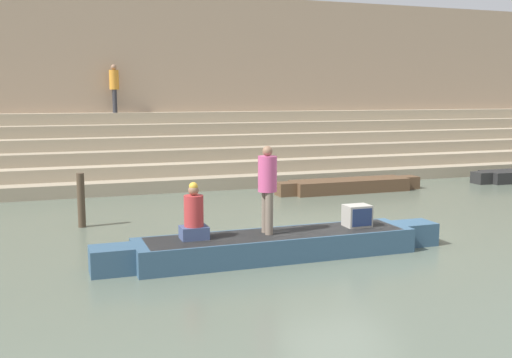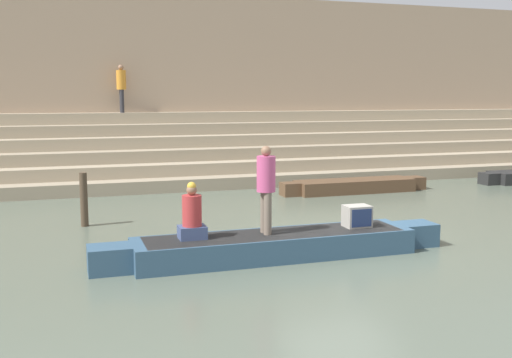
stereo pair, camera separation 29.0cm
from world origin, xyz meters
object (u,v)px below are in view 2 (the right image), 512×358
rowboat_main (275,245)px  person_on_steps (121,85)px  person_rowing (192,216)px  tv_set (357,216)px  mooring_post (84,200)px  person_standing (266,184)px  moored_boat_shore (355,185)px

rowboat_main → person_on_steps: bearing=97.4°
person_rowing → rowboat_main: bearing=-20.0°
tv_set → mooring_post: bearing=144.0°
tv_set → person_on_steps: bearing=107.1°
rowboat_main → person_standing: size_ratio=4.14×
person_rowing → moored_boat_shore: size_ratio=0.21×
moored_boat_shore → person_on_steps: bearing=144.5°
tv_set → person_on_steps: (-3.39, 12.33, 2.78)m
person_standing → mooring_post: person_standing is taller
tv_set → moored_boat_shore: size_ratio=0.10×
moored_boat_shore → person_on_steps: 9.47m
tv_set → person_on_steps: 13.09m
rowboat_main → mooring_post: size_ratio=5.41×
person_rowing → person_on_steps: (-0.02, 12.27, 2.58)m
person_rowing → mooring_post: size_ratio=0.82×
rowboat_main → person_rowing: size_ratio=6.58×
person_standing → person_on_steps: 12.56m
mooring_post → tv_set: bearing=-37.6°
person_standing → person_rowing: (-1.44, 0.04, -0.55)m
tv_set → mooring_post: (-5.16, 3.98, -0.04)m
person_on_steps → mooring_post: bearing=171.9°
person_standing → mooring_post: (-3.22, 3.96, -0.80)m
tv_set → moored_boat_shore: 7.33m
person_standing → tv_set: 2.08m
mooring_post → person_on_steps: person_on_steps is taller
rowboat_main → tv_set: (1.77, 0.04, 0.44)m
person_rowing → tv_set: bearing=-17.3°
person_standing → moored_boat_shore: size_ratio=0.34×
person_rowing → person_on_steps: bearing=73.8°
mooring_post → person_on_steps: 8.99m
rowboat_main → person_standing: person_standing is taller
tv_set → person_rowing: bearing=-179.3°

